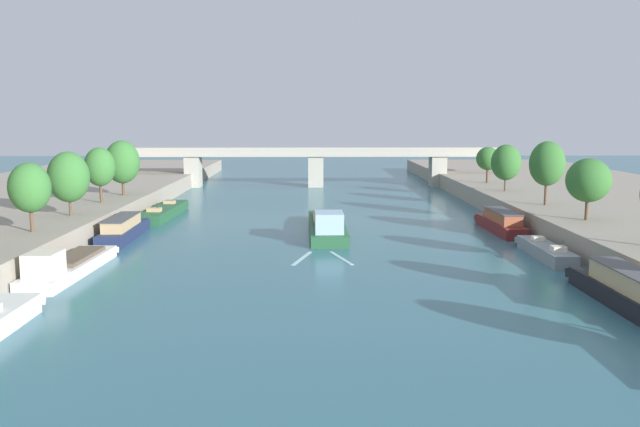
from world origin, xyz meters
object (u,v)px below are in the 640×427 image
(tree_right_by_lamp, at_px, (588,180))
(moored_boat_right_near, at_px, (501,223))
(moored_boat_left_second, at_px, (67,266))
(tree_right_third, at_px, (547,164))
(moored_boat_left_upstream, at_px, (123,229))
(tree_right_distant, at_px, (488,159))
(barge_midriver, at_px, (327,225))
(tree_left_nearest, at_px, (30,188))
(tree_left_midway, at_px, (100,167))
(tree_left_distant, at_px, (122,162))
(moored_boat_right_far, at_px, (625,291))
(moored_boat_right_lone, at_px, (545,251))
(tree_left_second, at_px, (69,177))
(tree_right_past_mid, at_px, (506,162))
(moored_boat_left_far, at_px, (164,211))
(bridge_far, at_px, (316,162))

(tree_right_by_lamp, bearing_deg, moored_boat_right_near, 129.85)
(moored_boat_left_second, xyz_separation_m, tree_right_third, (47.83, 23.93, 6.61))
(moored_boat_left_upstream, bearing_deg, tree_right_distant, 35.33)
(barge_midriver, relative_size, tree_left_nearest, 3.11)
(tree_left_midway, distance_m, tree_left_distant, 7.82)
(moored_boat_right_near, height_order, tree_right_distant, tree_right_distant)
(moored_boat_left_second, relative_size, tree_right_by_lamp, 2.42)
(moored_boat_right_far, bearing_deg, tree_right_third, 79.21)
(moored_boat_right_far, height_order, moored_boat_right_lone, moored_boat_right_far)
(moored_boat_right_near, height_order, tree_left_nearest, tree_left_nearest)
(moored_boat_left_second, relative_size, moored_boat_right_far, 1.08)
(moored_boat_left_second, height_order, tree_left_second, tree_left_second)
(moored_boat_right_near, distance_m, tree_left_distant, 49.24)
(tree_left_second, distance_m, tree_right_third, 53.94)
(tree_left_midway, distance_m, tree_right_distant, 58.57)
(tree_right_past_mid, bearing_deg, moored_boat_right_far, -97.03)
(moored_boat_left_far, xyz_separation_m, tree_right_past_mid, (46.75, 6.29, 5.93))
(moored_boat_left_second, xyz_separation_m, bridge_far, (20.89, 68.98, 3.84))
(tree_left_distant, relative_size, tree_right_distant, 1.28)
(tree_left_second, bearing_deg, tree_right_by_lamp, -4.13)
(tree_left_nearest, height_order, tree_right_third, tree_right_third)
(tree_left_midway, bearing_deg, tree_left_nearest, -89.38)
(moored_boat_left_second, distance_m, moored_boat_right_near, 46.14)
(moored_boat_right_lone, height_order, tree_right_third, tree_right_third)
(moored_boat_right_near, xyz_separation_m, tree_left_distant, (-46.67, 14.54, 5.91))
(moored_boat_left_far, relative_size, moored_boat_right_far, 1.15)
(moored_boat_right_lone, bearing_deg, moored_boat_right_far, -90.74)
(bridge_far, bearing_deg, moored_boat_right_near, -67.10)
(barge_midriver, distance_m, tree_right_by_lamp, 27.58)
(moored_boat_right_far, height_order, tree_right_by_lamp, tree_right_by_lamp)
(tree_right_past_mid, distance_m, tree_right_distant, 11.66)
(moored_boat_right_lone, height_order, tree_left_midway, tree_left_midway)
(tree_left_nearest, bearing_deg, tree_right_distant, 39.46)
(tree_left_second, bearing_deg, tree_left_nearest, -89.19)
(tree_right_third, relative_size, tree_right_past_mid, 1.15)
(moored_boat_right_near, height_order, bridge_far, bridge_far)
(barge_midriver, bearing_deg, tree_left_distant, 149.95)
(moored_boat_left_upstream, distance_m, tree_right_past_mid, 52.76)
(tree_left_nearest, bearing_deg, moored_boat_right_far, -18.68)
(bridge_far, bearing_deg, moored_boat_right_lone, -71.62)
(barge_midriver, relative_size, tree_right_third, 2.60)
(moored_boat_right_far, xyz_separation_m, tree_left_nearest, (-46.89, 15.85, 5.43))
(moored_boat_right_lone, xyz_separation_m, tree_left_midway, (-47.31, 20.44, 6.26))
(moored_boat_left_second, bearing_deg, tree_right_distant, 46.37)
(tree_left_second, distance_m, tree_left_midway, 10.54)
(moored_boat_left_upstream, distance_m, tree_left_distant, 19.96)
(moored_boat_right_far, relative_size, moored_boat_right_near, 1.11)
(tree_right_third, relative_size, tree_right_distant, 1.33)
(barge_midriver, height_order, moored_boat_left_far, barge_midriver)
(tree_right_third, xyz_separation_m, tree_right_past_mid, (-0.42, 14.79, -0.87))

